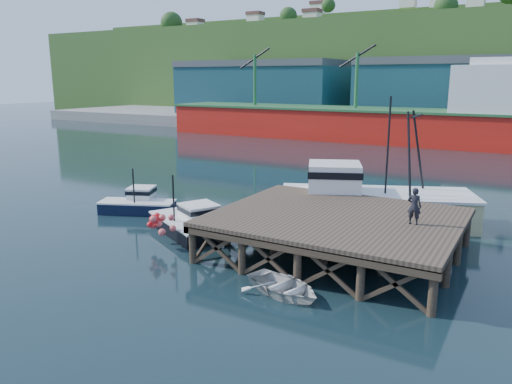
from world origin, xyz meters
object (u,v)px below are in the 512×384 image
Objects in this scene: boat_navy at (138,203)px; dinghy at (284,286)px; trawler at (372,198)px; dockworker at (414,206)px; boat_black at (187,222)px.

boat_navy is 1.44× the size of dinghy.
dinghy is at bearing -48.55° from boat_navy.
dockworker is (3.88, -6.26, 1.39)m from trawler.
trawler is at bearing -2.97° from boat_navy.
boat_navy is 2.99× the size of dockworker.
dinghy is (8.82, -4.90, -0.27)m from boat_black.
dockworker is at bearing -13.55° from dinghy.
dinghy is at bearing -0.83° from boat_black.
boat_black is at bearing 80.10° from dinghy.
dockworker is (12.69, 1.14, 2.36)m from boat_black.
trawler reaches higher than boat_black.
trawler is 3.37× the size of dinghy.
boat_navy is 0.88× the size of boat_black.
boat_navy is 16.19m from dinghy.
trawler is at bearing 68.24° from boat_black.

